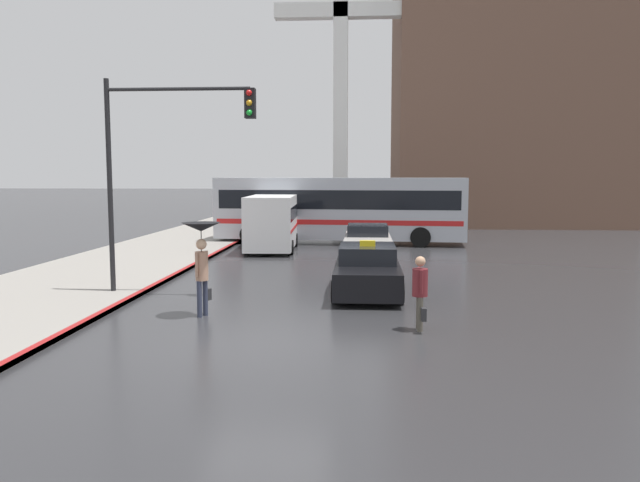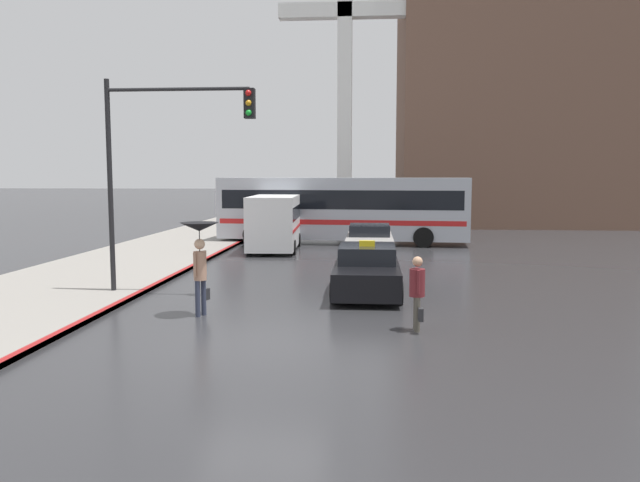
% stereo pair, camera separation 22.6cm
% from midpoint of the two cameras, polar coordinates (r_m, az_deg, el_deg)
% --- Properties ---
extents(ground_plane, '(300.00, 300.00, 0.00)m').
position_cam_midpoint_polar(ground_plane, '(12.58, -5.42, -9.48)').
color(ground_plane, '#2D2D30').
extents(taxi, '(1.91, 4.43, 1.53)m').
position_cam_midpoint_polar(taxi, '(17.82, 3.98, -2.79)').
color(taxi, black).
rests_on(taxi, ground_plane).
extents(sedan_red, '(1.91, 4.33, 1.41)m').
position_cam_midpoint_polar(sedan_red, '(24.90, 4.11, -0.23)').
color(sedan_red, '#B7B2AD').
rests_on(sedan_red, ground_plane).
extents(ambulance_van, '(2.27, 5.27, 2.46)m').
position_cam_midpoint_polar(ambulance_van, '(28.14, -4.63, 1.91)').
color(ambulance_van, white).
rests_on(ambulance_van, ground_plane).
extents(city_bus, '(12.43, 3.58, 3.26)m').
position_cam_midpoint_polar(city_bus, '(30.95, 1.60, 3.12)').
color(city_bus, '#B2B7C1').
rests_on(city_bus, ground_plane).
extents(pedestrian_with_umbrella, '(0.92, 0.92, 2.25)m').
position_cam_midpoint_polar(pedestrian_with_umbrella, '(15.04, -11.21, -0.33)').
color(pedestrian_with_umbrella, '#2D3347').
rests_on(pedestrian_with_umbrella, ground_plane).
extents(pedestrian_man, '(0.35, 0.62, 1.63)m').
position_cam_midpoint_polar(pedestrian_man, '(13.65, 8.67, -4.26)').
color(pedestrian_man, '#4C473D').
rests_on(pedestrian_man, ground_plane).
extents(traffic_light, '(4.18, 0.38, 5.99)m').
position_cam_midpoint_polar(traffic_light, '(17.80, -14.28, 8.50)').
color(traffic_light, black).
rests_on(traffic_light, ground_plane).
extents(building_tower_near, '(14.89, 13.36, 26.22)m').
position_cam_midpoint_polar(building_tower_near, '(48.18, 16.14, 17.43)').
color(building_tower_near, brown).
rests_on(building_tower_near, ground_plane).
extents(building_tower_far, '(10.00, 11.39, 37.47)m').
position_cam_midpoint_polar(building_tower_far, '(63.94, 25.06, 19.35)').
color(building_tower_far, '#A39E93').
rests_on(building_tower_far, ground_plane).
extents(monument_cross, '(8.32, 0.90, 18.90)m').
position_cam_midpoint_polar(monument_cross, '(40.83, 1.74, 16.37)').
color(monument_cross, white).
rests_on(monument_cross, ground_plane).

